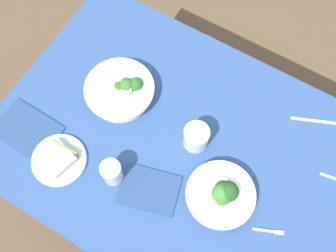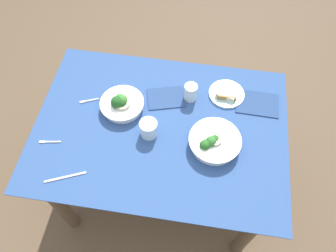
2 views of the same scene
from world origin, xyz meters
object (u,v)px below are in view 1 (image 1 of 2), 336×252
at_px(fork_by_near_bowl, 270,231).
at_px(bread_side_plate, 59,159).
at_px(water_glass_center, 112,172).
at_px(napkin_folded_upper, 28,130).
at_px(table_knife_left, 318,121).
at_px(broccoli_bowl_far, 221,195).
at_px(napkin_folded_lower, 149,189).
at_px(broccoli_bowl_near, 121,91).
at_px(water_glass_side, 196,137).

bearing_deg(fork_by_near_bowl, bread_side_plate, 169.11).
relative_size(water_glass_center, napkin_folded_upper, 0.44).
bearing_deg(napkin_folded_upper, table_knife_left, -147.37).
xyz_separation_m(broccoli_bowl_far, water_glass_center, (0.32, 0.11, 0.01)).
distance_m(broccoli_bowl_far, bread_side_plate, 0.53).
distance_m(fork_by_near_bowl, napkin_folded_lower, 0.39).
bearing_deg(broccoli_bowl_near, napkin_folded_upper, 53.76).
bearing_deg(broccoli_bowl_near, table_knife_left, -157.68).
bearing_deg(napkin_folded_lower, water_glass_side, -102.22).
bearing_deg(napkin_folded_upper, water_glass_side, -153.48).
relative_size(table_knife_left, napkin_folded_lower, 0.98).
bearing_deg(bread_side_plate, fork_by_near_bowl, -168.00).
height_order(water_glass_center, table_knife_left, water_glass_center).
height_order(bread_side_plate, water_glass_side, water_glass_side).
bearing_deg(bread_side_plate, table_knife_left, -140.06).
bearing_deg(water_glass_side, table_knife_left, -139.23).
height_order(bread_side_plate, napkin_folded_upper, bread_side_plate).
relative_size(broccoli_bowl_near, water_glass_center, 2.61).
xyz_separation_m(water_glass_center, water_glass_side, (-0.17, -0.24, -0.00)).
bearing_deg(broccoli_bowl_far, water_glass_center, 19.43).
relative_size(water_glass_side, napkin_folded_upper, 0.41).
bearing_deg(table_knife_left, napkin_folded_upper, 9.46).
distance_m(bread_side_plate, napkin_folded_upper, 0.16).
height_order(bread_side_plate, table_knife_left, bread_side_plate).
height_order(table_knife_left, napkin_folded_upper, napkin_folded_upper).
relative_size(water_glass_center, fork_by_near_bowl, 0.99).
bearing_deg(broccoli_bowl_far, napkin_folded_lower, 24.37).
distance_m(table_knife_left, napkin_folded_lower, 0.61).
bearing_deg(napkin_folded_lower, table_knife_left, -126.77).
height_order(fork_by_near_bowl, napkin_folded_upper, napkin_folded_upper).
bearing_deg(water_glass_center, napkin_folded_lower, -169.65).
relative_size(water_glass_center, table_knife_left, 0.50).
relative_size(broccoli_bowl_near, water_glass_side, 2.79).
relative_size(bread_side_plate, water_glass_side, 2.09).
bearing_deg(fork_by_near_bowl, broccoli_bowl_near, 143.37).
distance_m(broccoli_bowl_far, broccoli_bowl_near, 0.48).
relative_size(broccoli_bowl_near, napkin_folded_lower, 1.28).
bearing_deg(table_knife_left, broccoli_bowl_far, 44.60).
height_order(broccoli_bowl_far, napkin_folded_upper, broccoli_bowl_far).
bearing_deg(napkin_folded_upper, fork_by_near_bowl, -172.28).
relative_size(water_glass_center, water_glass_side, 1.07).
xyz_separation_m(broccoli_bowl_far, fork_by_near_bowl, (-0.18, 0.01, -0.03)).
bearing_deg(bread_side_plate, water_glass_center, -165.72).
bearing_deg(broccoli_bowl_near, water_glass_center, 118.28).
xyz_separation_m(bread_side_plate, fork_by_near_bowl, (-0.68, -0.15, -0.01)).
bearing_deg(water_glass_side, fork_by_near_bowl, 157.84).
bearing_deg(bread_side_plate, napkin_folded_lower, -167.28).
xyz_separation_m(broccoli_bowl_far, water_glass_side, (0.16, -0.12, 0.01)).
relative_size(water_glass_side, table_knife_left, 0.47).
xyz_separation_m(broccoli_bowl_near, fork_by_near_bowl, (-0.64, 0.16, -0.03)).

